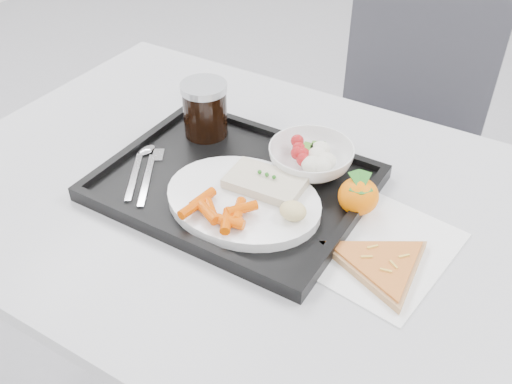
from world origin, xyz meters
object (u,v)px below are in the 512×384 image
chair (399,119)px  table (259,226)px  tangerine (358,196)px  tray (234,185)px  dinner_plate (243,200)px  pizza_slice (381,264)px  salad_bowl (311,158)px  cola_glass (205,108)px

chair → table: bearing=-91.8°
tangerine → tray: bearing=-166.0°
table → tray: bearing=-179.2°
tray → dinner_plate: 0.07m
table → chair: bearing=88.2°
dinner_plate → pizza_slice: 0.25m
table → salad_bowl: (0.05, 0.10, 0.11)m
tray → table: bearing=0.8°
salad_bowl → table: bearing=-113.9°
tray → salad_bowl: salad_bowl is taller
cola_glass → pizza_slice: cola_glass is taller
dinner_plate → salad_bowl: size_ratio=1.78×
dinner_plate → cola_glass: cola_glass is taller
salad_bowl → cola_glass: 0.23m
tray → tangerine: size_ratio=5.08×
tray → dinner_plate: size_ratio=1.67×
chair → cola_glass: size_ratio=8.61×
cola_glass → tangerine: bearing=-8.7°
table → cola_glass: (-0.18, 0.10, 0.14)m
chair → salad_bowl: bearing=-87.9°
table → tangerine: tangerine is taller
table → chair: 0.74m
salad_bowl → tangerine: (0.11, -0.05, -0.00)m
tangerine → pizza_slice: size_ratio=0.41×
tray → tangerine: tangerine is taller
table → tangerine: 0.20m
chair → dinner_plate: bearing=-92.1°
chair → tray: size_ratio=2.07×
dinner_plate → salad_bowl: salad_bowl is taller
tray → tangerine: bearing=14.0°
salad_bowl → cola_glass: size_ratio=1.41×
dinner_plate → pizza_slice: bearing=-1.6°
dinner_plate → tray: bearing=136.6°
salad_bowl → cola_glass: cola_glass is taller
dinner_plate → tangerine: tangerine is taller
chair → salad_bowl: (0.02, -0.62, 0.25)m
dinner_plate → tangerine: bearing=30.3°
chair → dinner_plate: size_ratio=3.44×
chair → pizza_slice: chair is taller
cola_glass → tray: bearing=-38.1°
chair → tangerine: (0.14, -0.68, 0.25)m
tray → tangerine: 0.22m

